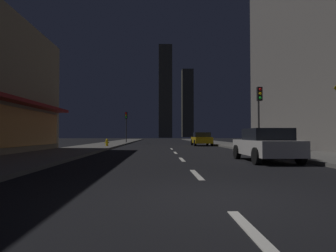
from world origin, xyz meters
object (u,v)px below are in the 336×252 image
traffic_light_near_right (259,104)px  traffic_light_far_left (126,120)px  car_parked_near (266,145)px  car_parked_far (202,139)px  fire_hydrant_far_left (107,143)px

traffic_light_near_right → traffic_light_far_left: size_ratio=1.00×
car_parked_near → traffic_light_far_left: size_ratio=1.01×
car_parked_near → car_parked_far: 18.87m
car_parked_far → fire_hydrant_far_left: size_ratio=6.48×
car_parked_far → traffic_light_near_right: (1.90, -12.73, 2.45)m
traffic_light_near_right → car_parked_far: bearing=98.5°
car_parked_near → car_parked_far: size_ratio=1.00×
car_parked_far → traffic_light_far_left: 12.60m
fire_hydrant_far_left → traffic_light_near_right: (11.40, -8.49, 2.74)m
car_parked_far → fire_hydrant_far_left: (-9.50, -4.24, -0.29)m
car_parked_far → fire_hydrant_far_left: 10.41m
traffic_light_far_left → car_parked_near: bearing=-71.5°
fire_hydrant_far_left → traffic_light_far_left: traffic_light_far_left is taller
car_parked_far → car_parked_near: bearing=-90.0°
car_parked_far → traffic_light_far_left: traffic_light_far_left is taller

